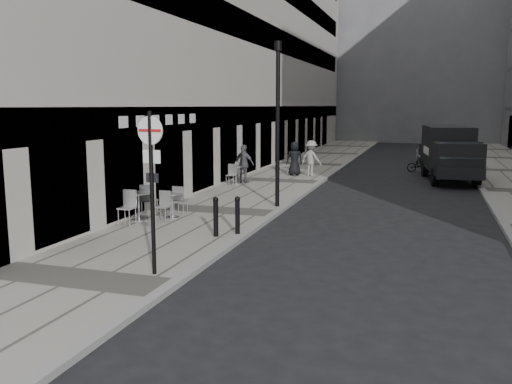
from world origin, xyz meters
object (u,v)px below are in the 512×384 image
(sign_post, at_px, (151,171))
(cyclist, at_px, (421,160))
(lamppost, at_px, (278,116))
(panel_van, at_px, (450,151))

(sign_post, distance_m, cyclist, 21.60)
(sign_post, height_order, lamppost, lamppost)
(panel_van, bearing_deg, sign_post, -117.06)
(lamppost, xyz_separation_m, panel_van, (5.92, 9.55, -1.77))
(lamppost, bearing_deg, sign_post, -92.80)
(panel_van, bearing_deg, cyclist, 104.98)
(sign_post, relative_size, panel_van, 0.59)
(lamppost, bearing_deg, panel_van, 58.22)
(sign_post, bearing_deg, cyclist, 82.22)
(cyclist, bearing_deg, lamppost, -131.32)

